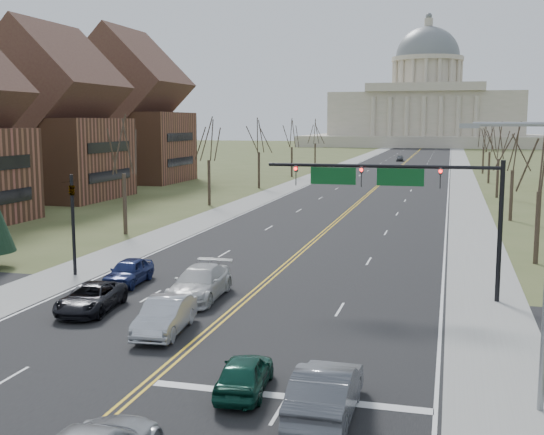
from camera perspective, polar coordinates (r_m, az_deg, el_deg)
The scene contains 33 objects.
ground at distance 25.81m, azimuth -9.30°, elevation -12.68°, with size 600.00×600.00×0.00m, color #485329.
road at distance 132.69m, azimuth 10.38°, elevation 3.96°, with size 20.00×380.00×0.01m, color black.
cross_road at distance 31.08m, azimuth -4.76°, elevation -8.98°, with size 120.00×14.00×0.01m, color black.
sidewalk_left at distance 134.13m, azimuth 5.25°, elevation 4.10°, with size 4.00×380.00×0.03m, color gray.
sidewalk_right at distance 132.33m, azimuth 15.58°, elevation 3.79°, with size 4.00×380.00×0.03m, color gray.
center_line at distance 132.69m, azimuth 10.38°, elevation 3.96°, with size 0.42×380.00×0.01m, color gold.
edge_line_left at distance 133.79m, azimuth 6.18°, elevation 4.08°, with size 0.15×380.00×0.01m, color silver.
edge_line_right at distance 132.32m, azimuth 14.62°, elevation 3.82°, with size 0.15×380.00×0.01m, color silver.
stop_bar at distance 23.41m, azimuth 1.30°, elevation -14.75°, with size 9.50×0.50×0.01m, color silver.
capitol at distance 272.15m, azimuth 12.76°, elevation 8.89°, with size 90.00×60.00×50.00m.
signal_mast at distance 35.75m, azimuth 10.58°, elevation 2.56°, with size 12.12×0.44×7.20m.
signal_left at distance 41.84m, azimuth -16.33°, elevation 0.33°, with size 0.32×0.36×6.00m.
street_light at distance 22.51m, azimuth 21.52°, elevation -2.39°, with size 2.90×0.25×9.07m.
tree_r_0 at distance 46.40m, azimuth 21.57°, elevation 4.33°, with size 3.74×3.74×8.50m.
tree_l_0 at distance 56.17m, azimuth -12.35°, elevation 5.65°, with size 3.96×3.96×9.00m.
tree_r_1 at distance 66.28m, azimuth 19.56°, elevation 5.37°, with size 3.74×3.74×8.50m.
tree_l_1 at distance 74.53m, azimuth -5.33°, elevation 6.33°, with size 3.96×3.96×9.00m.
tree_r_2 at distance 86.22m, azimuth 18.47°, elevation 5.92°, with size 3.74×3.74×8.50m.
tree_l_2 at distance 93.57m, azimuth -1.11°, elevation 6.70°, with size 3.96×3.96×9.00m.
tree_r_3 at distance 106.18m, azimuth 17.79°, elevation 6.26°, with size 3.74×3.74×8.50m.
tree_l_3 at distance 112.94m, azimuth 1.67°, elevation 6.92°, with size 3.96×3.96×9.00m.
tree_r_4 at distance 126.15m, azimuth 17.32°, elevation 6.50°, with size 3.74×3.74×8.50m.
tree_l_4 at distance 132.50m, azimuth 3.64°, elevation 7.07°, with size 3.96×3.96×9.00m.
bldg_left_mid at distance 85.44m, azimuth -18.00°, elevation 7.26°, with size 15.10×14.28×20.75m.
bldg_left_far at distance 107.33m, azimuth -11.97°, elevation 8.08°, with size 17.10×14.28×23.25m.
car_nb_inner_lead at distance 23.53m, azimuth -2.33°, elevation -12.91°, with size 1.56×3.88×1.32m, color #0E4031.
car_nb_outer_lead at distance 21.69m, azimuth 4.51°, elevation -14.31°, with size 1.76×5.06×1.67m, color #53555B.
car_sb_inner_lead at distance 30.04m, azimuth -8.94°, elevation -8.12°, with size 1.62×4.63×1.53m, color #B1B3B9.
car_sb_outer_lead at distance 34.12m, azimuth -14.92°, elevation -6.51°, with size 2.21×4.79×1.33m, color black.
car_sb_inner_second at distance 35.44m, azimuth -6.06°, elevation -5.48°, with size 2.31×5.69×1.65m, color beige.
car_sb_outer_second at distance 39.16m, azimuth -11.91°, elevation -4.46°, with size 1.71×4.25×1.45m, color navy.
car_far_nb at distance 112.98m, azimuth 11.44°, elevation 3.60°, with size 2.28×4.95×1.38m, color black.
car_far_sb at distance 161.85m, azimuth 10.65°, elevation 4.91°, with size 1.66×4.13×1.41m, color #52565A.
Camera 1 is at (9.98, -22.01, 9.07)m, focal length 45.00 mm.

